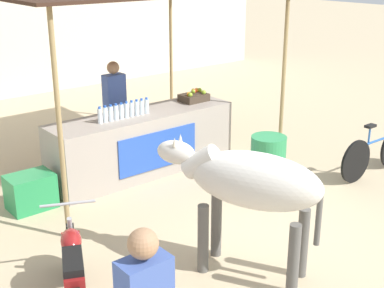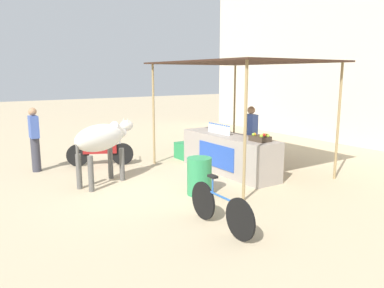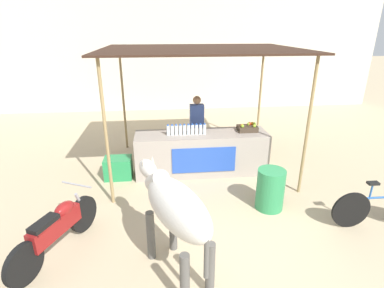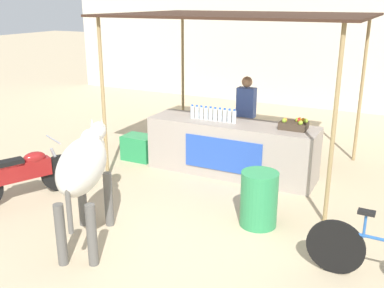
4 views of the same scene
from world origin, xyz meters
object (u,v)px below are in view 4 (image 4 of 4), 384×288
motorcycle_parked (23,173)px  cooler_box (139,147)px  stall_counter (231,148)px  cow (84,167)px  bicycle_leaning (382,257)px  water_barrel (259,199)px  vendor_behind_counter (246,118)px  fruit_crate (294,125)px

motorcycle_parked → cooler_box: bearing=76.0°
stall_counter → cow: size_ratio=1.67×
cow → bicycle_leaning: bearing=11.0°
motorcycle_parked → bicycle_leaning: motorcycle_parked is taller
stall_counter → cow: bearing=-104.1°
water_barrel → motorcycle_parked: (-3.56, -0.83, 0.04)m
cow → motorcycle_parked: (-1.73, 0.57, -0.60)m
cooler_box → motorcycle_parked: motorcycle_parked is taller
motorcycle_parked → stall_counter: bearing=44.7°
cooler_box → motorcycle_parked: (-0.59, -2.37, 0.19)m
vendor_behind_counter → cooler_box: (-1.88, -0.85, -0.61)m
stall_counter → cow: 3.18m
fruit_crate → motorcycle_parked: (-3.56, -2.52, -0.61)m
fruit_crate → water_barrel: (-0.01, -1.69, -0.64)m
stall_counter → fruit_crate: (1.08, 0.06, 0.55)m
cooler_box → motorcycle_parked: 2.45m
water_barrel → bicycle_leaning: (1.64, -0.72, -0.04)m
vendor_behind_counter → water_barrel: size_ratio=2.11×
cow → bicycle_leaning: (3.47, 0.68, -0.68)m
cooler_box → water_barrel: 3.35m
water_barrel → motorcycle_parked: size_ratio=0.47×
stall_counter → cooler_box: stall_counter is taller
stall_counter → fruit_crate: 1.21m
stall_counter → vendor_behind_counter: (-0.02, 0.75, 0.37)m
stall_counter → water_barrel: stall_counter is taller
cooler_box → water_barrel: (2.97, -1.54, 0.15)m
fruit_crate → vendor_behind_counter: 1.31m
fruit_crate → vendor_behind_counter: vendor_behind_counter is taller
stall_counter → fruit_crate: size_ratio=6.82×
cooler_box → water_barrel: water_barrel is taller
vendor_behind_counter → bicycle_leaning: size_ratio=0.99×
cow → bicycle_leaning: 3.60m
water_barrel → fruit_crate: bearing=89.8°
vendor_behind_counter → cow: size_ratio=0.92×
vendor_behind_counter → cow: (-0.74, -3.79, 0.18)m
cooler_box → bicycle_leaning: bicycle_leaning is taller
vendor_behind_counter → cow: bearing=-101.1°
cooler_box → bicycle_leaning: size_ratio=0.36×
fruit_crate → cooler_box: 3.08m
water_barrel → cooler_box: bearing=152.6°
stall_counter → vendor_behind_counter: 0.84m
stall_counter → water_barrel: (1.07, -1.64, -0.09)m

